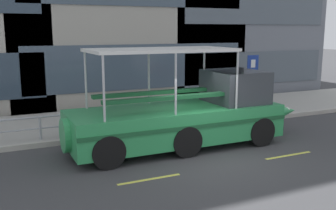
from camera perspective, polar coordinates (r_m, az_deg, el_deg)
The scene contains 8 objects.
ground_plane at distance 12.66m, azimuth 5.37°, elevation -7.27°, with size 120.00×120.00×0.00m, color #3D3D3F.
sidewalk at distance 17.51m, azimuth -3.93°, elevation -1.83°, with size 32.00×4.80×0.18m, color #A8A59E.
curb_edge at distance 15.28m, azimuth -0.54°, elevation -3.69°, with size 32.00×0.18×0.18m, color #B2ADA3.
lane_centreline at distance 11.71m, azimuth 8.32°, elevation -8.84°, with size 25.80×0.12×0.01m.
curb_guardrail at distance 15.10m, azimuth -4.15°, elevation -1.35°, with size 11.18×0.09×0.84m.
parking_sign at distance 18.31m, azimuth 12.18°, elevation 4.48°, with size 0.60×0.12×2.64m.
duck_tour_boat at distance 13.42m, azimuth 3.24°, elevation -1.43°, with size 9.03×2.50×3.36m.
pedestrian_near_bow at distance 18.24m, azimuth 6.14°, elevation 1.86°, with size 0.21×0.43×1.52m.
Camera 1 is at (-6.14, -10.35, 3.92)m, focal length 41.77 mm.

